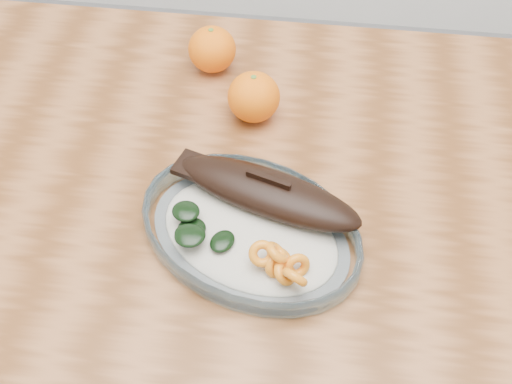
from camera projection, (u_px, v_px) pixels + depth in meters
dining_table at (226, 235)px, 0.95m from camera, size 1.20×0.80×0.75m
plated_meal at (251, 227)px, 0.81m from camera, size 0.70×0.70×0.08m
orange_left at (212, 49)px, 1.01m from camera, size 0.08×0.08×0.08m
orange_right at (254, 97)px, 0.94m from camera, size 0.08×0.08×0.08m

